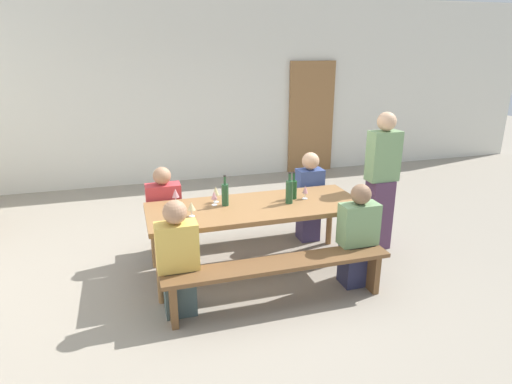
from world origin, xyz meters
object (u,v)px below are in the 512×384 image
at_px(wine_glass_3, 175,193).
at_px(seated_guest_near_0, 178,261).
at_px(tasting_table, 256,212).
at_px(wine_bottle_2, 289,191).
at_px(wine_bottle_1, 225,194).
at_px(seated_guest_far_0, 165,216).
at_px(seated_guest_near_1, 358,238).
at_px(seated_guest_far_1, 309,198).
at_px(bench_near, 279,271).
at_px(wine_glass_4, 191,206).
at_px(wine_glass_1, 216,191).
at_px(bench_far, 239,215).
at_px(standing_host, 381,183).
at_px(wine_bottle_0, 294,189).
at_px(wine_glass_0, 214,196).
at_px(wine_glass_2, 305,190).
at_px(wooden_door, 311,118).

distance_m(wine_glass_3, seated_guest_near_0, 0.96).
xyz_separation_m(tasting_table, wine_bottle_2, (0.36, -0.03, 0.20)).
relative_size(wine_bottle_1, wine_glass_3, 1.99).
bearing_deg(seated_guest_far_0, seated_guest_near_0, 0.06).
bearing_deg(seated_guest_near_1, seated_guest_far_1, 1.19).
relative_size(bench_near, wine_glass_3, 13.10).
xyz_separation_m(wine_glass_4, seated_guest_far_1, (1.57, 0.70, -0.30)).
height_order(bench_near, wine_glass_1, wine_glass_1).
xyz_separation_m(tasting_table, bench_far, (0.00, 0.73, -0.32)).
xyz_separation_m(seated_guest_far_1, standing_host, (0.71, -0.45, 0.26)).
relative_size(bench_near, seated_guest_near_0, 1.98).
height_order(wine_bottle_0, wine_glass_1, wine_bottle_0).
bearing_deg(wine_glass_0, wine_glass_2, -4.94).
distance_m(seated_guest_near_1, standing_host, 1.05).
relative_size(bench_far, seated_guest_far_0, 2.00).
distance_m(tasting_table, seated_guest_near_1, 1.08).
bearing_deg(seated_guest_far_0, standing_host, 79.85).
bearing_deg(wine_glass_0, wine_bottle_1, -18.77).
xyz_separation_m(wine_glass_3, standing_host, (2.38, -0.17, -0.05)).
bearing_deg(seated_guest_near_1, seated_guest_far_0, 57.01).
distance_m(wine_bottle_1, wine_bottle_2, 0.68).
distance_m(wine_bottle_2, wine_glass_4, 1.06).
bearing_deg(wine_bottle_2, wine_glass_3, 163.91).
xyz_separation_m(bench_far, wine_glass_0, (-0.42, -0.60, 0.50)).
relative_size(wine_glass_2, wine_glass_3, 0.92).
xyz_separation_m(wine_bottle_0, seated_guest_near_1, (0.43, -0.68, -0.35)).
bearing_deg(wine_glass_4, wine_bottle_1, 29.02).
height_order(wooden_door, standing_host, wooden_door).
relative_size(bench_far, seated_guest_far_1, 1.92).
height_order(wooden_door, wine_glass_0, wooden_door).
height_order(bench_far, wine_bottle_0, wine_bottle_0).
height_order(seated_guest_far_0, seated_guest_far_1, seated_guest_far_1).
bearing_deg(wine_bottle_1, wine_glass_3, 157.07).
bearing_deg(seated_guest_near_1, wine_bottle_2, 43.70).
height_order(wine_glass_2, seated_guest_far_1, seated_guest_far_1).
distance_m(tasting_table, wine_glass_1, 0.48).
relative_size(wooden_door, wine_bottle_2, 6.13).
bearing_deg(seated_guest_far_1, wine_bottle_0, -39.95).
bearing_deg(wine_glass_2, seated_guest_far_1, 61.53).
relative_size(wine_glass_1, wine_glass_2, 1.18).
bearing_deg(seated_guest_far_1, seated_guest_near_1, 1.19).
distance_m(wine_bottle_1, wine_glass_3, 0.53).
xyz_separation_m(wine_bottle_0, seated_guest_near_0, (-1.37, -0.68, -0.33)).
height_order(bench_far, wine_glass_4, wine_glass_4).
distance_m(seated_guest_far_0, standing_host, 2.55).
bearing_deg(seated_guest_far_0, wine_glass_4, 16.71).
relative_size(seated_guest_near_1, seated_guest_far_1, 0.95).
relative_size(bench_far, wine_glass_3, 13.10).
bearing_deg(seated_guest_near_0, bench_near, -99.39).
bearing_deg(seated_guest_near_0, seated_guest_near_1, -90.00).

